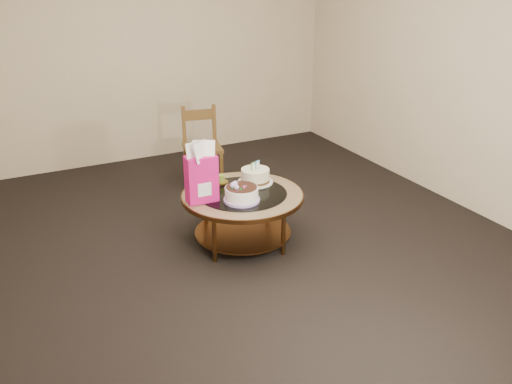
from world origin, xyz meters
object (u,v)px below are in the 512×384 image
decorated_cake (241,195)px  gift_bag (201,173)px  coffee_table (243,202)px  dining_chair (202,146)px  cream_cake (255,176)px

decorated_cake → gift_bag: size_ratio=0.59×
coffee_table → dining_chair: bearing=81.7°
decorated_cake → cream_cake: 0.41m
decorated_cake → gift_bag: 0.37m
cream_cake → dining_chair: (0.01, 1.26, -0.10)m
cream_cake → gift_bag: gift_bag is taller
cream_cake → gift_bag: size_ratio=0.62×
decorated_cake → gift_bag: gift_bag is taller
decorated_cake → dining_chair: 1.59m
dining_chair → cream_cake: bearing=-78.4°
decorated_cake → gift_bag: bearing=152.3°
cream_cake → coffee_table: bearing=-165.4°
gift_bag → decorated_cake: bearing=-25.3°
gift_bag → dining_chair: 1.55m
coffee_table → gift_bag: bearing=179.5°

